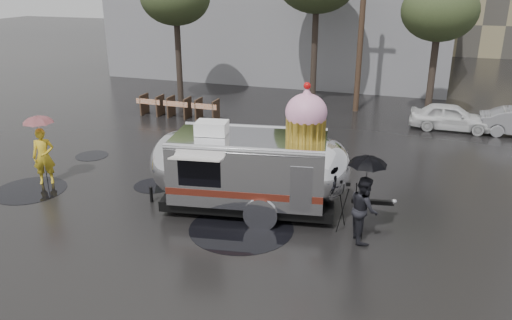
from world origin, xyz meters
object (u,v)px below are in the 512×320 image
(airstream_trailer, at_px, (253,166))
(person_left, at_px, (44,156))
(person_right, at_px, (364,209))
(tripod, at_px, (347,202))

(airstream_trailer, bearing_deg, person_left, 172.99)
(airstream_trailer, bearing_deg, person_right, -22.86)
(person_right, xyz_separation_m, tripod, (-0.50, 0.38, -0.06))
(person_left, relative_size, tripod, 1.33)
(airstream_trailer, height_order, person_left, airstream_trailer)
(airstream_trailer, xyz_separation_m, person_left, (-7.22, -0.32, -0.44))
(airstream_trailer, bearing_deg, tripod, -17.74)
(person_left, bearing_deg, tripod, -32.54)
(tripod, bearing_deg, person_right, -50.37)
(airstream_trailer, relative_size, person_left, 3.84)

